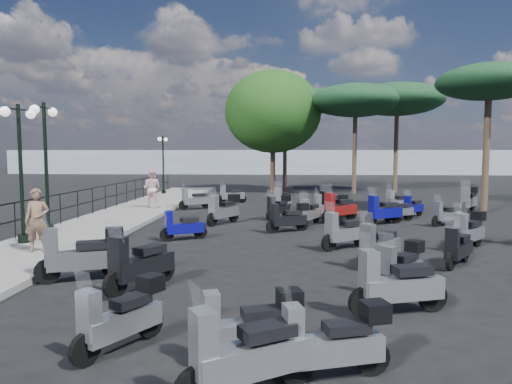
# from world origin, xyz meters

# --- Properties ---
(ground) EXTENTS (120.00, 120.00, 0.00)m
(ground) POSITION_xyz_m (0.00, 0.00, 0.00)
(ground) COLOR black
(ground) RESTS_ON ground
(sidewalk) EXTENTS (3.00, 30.00, 0.15)m
(sidewalk) POSITION_xyz_m (-6.50, 3.00, 0.07)
(sidewalk) COLOR #64615F
(sidewalk) RESTS_ON ground
(railing) EXTENTS (0.04, 26.04, 1.10)m
(railing) POSITION_xyz_m (-7.80, 2.80, 0.90)
(railing) COLOR black
(railing) RESTS_ON sidewalk
(lamp_post_0) EXTENTS (0.51, 1.12, 3.90)m
(lamp_post_0) POSITION_xyz_m (-7.24, -2.52, 2.37)
(lamp_post_0) COLOR black
(lamp_post_0) RESTS_ON sidewalk
(lamp_post_1) EXTENTS (0.38, 1.21, 4.12)m
(lamp_post_1) POSITION_xyz_m (-7.42, -0.82, 2.50)
(lamp_post_1) COLOR black
(lamp_post_1) RESTS_ON sidewalk
(lamp_post_2) EXTENTS (0.43, 1.04, 3.60)m
(lamp_post_2) POSITION_xyz_m (-7.41, 13.20, 2.20)
(lamp_post_2) COLOR black
(lamp_post_2) RESTS_ON sidewalk
(woman) EXTENTS (0.68, 0.54, 1.64)m
(woman) POSITION_xyz_m (-6.19, -3.63, 0.97)
(woman) COLOR brown
(woman) RESTS_ON sidewalk
(pedestrian_far) EXTENTS (0.97, 0.81, 1.78)m
(pedestrian_far) POSITION_xyz_m (-5.97, 5.85, 1.04)
(pedestrian_far) COLOR beige
(pedestrian_far) RESTS_ON sidewalk
(scooter_0) EXTENTS (0.94, 1.39, 1.23)m
(scooter_0) POSITION_xyz_m (-2.06, -8.96, 0.46)
(scooter_0) COLOR black
(scooter_0) RESTS_ON ground
(scooter_1) EXTENTS (1.76, 0.92, 1.46)m
(scooter_1) POSITION_xyz_m (-4.08, -5.71, 0.55)
(scooter_1) COLOR black
(scooter_1) RESTS_ON ground
(scooter_2) EXTENTS (1.36, 0.85, 1.19)m
(scooter_2) POSITION_xyz_m (-2.97, -1.14, 0.41)
(scooter_2) COLOR black
(scooter_2) RESTS_ON ground
(scooter_3) EXTENTS (1.11, 1.62, 1.44)m
(scooter_3) POSITION_xyz_m (-2.13, 2.13, 0.54)
(scooter_3) COLOR black
(scooter_3) RESTS_ON ground
(scooter_4) EXTENTS (1.40, 1.02, 1.30)m
(scooter_4) POSITION_xyz_m (-4.13, 6.49, 0.45)
(scooter_4) COLOR black
(scooter_4) RESTS_ON ground
(scooter_5) EXTENTS (1.51, 0.83, 1.28)m
(scooter_5) POSITION_xyz_m (-2.66, 9.14, 0.44)
(scooter_5) COLOR black
(scooter_5) RESTS_ON ground
(scooter_6) EXTENTS (1.53, 1.03, 1.38)m
(scooter_6) POSITION_xyz_m (-0.25, -10.09, 0.48)
(scooter_6) COLOR black
(scooter_6) RESTS_ON ground
(scooter_7) EXTENTS (1.03, 1.66, 1.46)m
(scooter_7) POSITION_xyz_m (-2.68, -6.24, 0.51)
(scooter_7) COLOR black
(scooter_7) RESTS_ON ground
(scooter_8) EXTENTS (1.47, 0.93, 1.28)m
(scooter_8) POSITION_xyz_m (0.29, 0.51, 0.48)
(scooter_8) COLOR black
(scooter_8) RESTS_ON ground
(scooter_9) EXTENTS (0.89, 1.49, 1.29)m
(scooter_9) POSITION_xyz_m (1.11, 2.08, 0.45)
(scooter_9) COLOR black
(scooter_9) RESTS_ON ground
(scooter_10) EXTENTS (1.01, 1.35, 1.23)m
(scooter_10) POSITION_xyz_m (-0.07, 3.55, 0.46)
(scooter_10) COLOR black
(scooter_10) RESTS_ON ground
(scooter_11) EXTENTS (0.92, 1.65, 1.39)m
(scooter_11) POSITION_xyz_m (0.10, 6.50, 0.53)
(scooter_11) COLOR black
(scooter_11) RESTS_ON ground
(scooter_12) EXTENTS (1.48, 0.67, 1.21)m
(scooter_12) POSITION_xyz_m (-0.28, -9.19, 0.46)
(scooter_12) COLOR black
(scooter_12) RESTS_ON ground
(scooter_13) EXTENTS (1.16, 1.24, 1.23)m
(scooter_13) POSITION_xyz_m (2.43, -5.99, 0.46)
(scooter_13) COLOR black
(scooter_13) RESTS_ON ground
(scooter_14) EXTENTS (1.43, 1.13, 1.37)m
(scooter_14) POSITION_xyz_m (1.84, -2.13, 0.48)
(scooter_14) COLOR black
(scooter_14) RESTS_ON ground
(scooter_15) EXTENTS (1.49, 1.29, 1.48)m
(scooter_15) POSITION_xyz_m (2.31, 2.96, 0.51)
(scooter_15) COLOR black
(scooter_15) RESTS_ON ground
(scooter_16) EXTENTS (1.59, 0.71, 1.29)m
(scooter_16) POSITION_xyz_m (2.02, 3.80, 0.49)
(scooter_16) COLOR black
(scooter_16) RESTS_ON ground
(scooter_17) EXTENTS (1.30, 1.09, 1.27)m
(scooter_17) POSITION_xyz_m (2.25, 5.69, 0.44)
(scooter_17) COLOR black
(scooter_17) RESTS_ON ground
(scooter_18) EXTENTS (1.75, 0.78, 1.43)m
(scooter_18) POSITION_xyz_m (2.03, -7.34, 0.50)
(scooter_18) COLOR black
(scooter_18) RESTS_ON ground
(scooter_19) EXTENTS (1.22, 1.32, 1.35)m
(scooter_19) POSITION_xyz_m (2.42, -3.98, 0.47)
(scooter_19) COLOR black
(scooter_19) RESTS_ON ground
(scooter_20) EXTENTS (1.02, 1.31, 1.24)m
(scooter_20) POSITION_xyz_m (4.29, -3.92, 0.43)
(scooter_20) COLOR black
(scooter_20) RESTS_ON ground
(scooter_21) EXTENTS (1.58, 1.05, 1.42)m
(scooter_21) POSITION_xyz_m (3.89, 2.36, 0.49)
(scooter_21) COLOR black
(scooter_21) RESTS_ON ground
(scooter_22) EXTENTS (1.34, 0.85, 1.18)m
(scooter_22) POSITION_xyz_m (4.68, 3.32, 0.41)
(scooter_22) COLOR black
(scooter_22) RESTS_ON ground
(scooter_23) EXTENTS (1.51, 0.96, 1.33)m
(scooter_23) POSITION_xyz_m (5.24, 5.70, 0.46)
(scooter_23) COLOR black
(scooter_23) RESTS_ON ground
(scooter_26) EXTENTS (1.30, 1.34, 1.35)m
(scooter_26) POSITION_xyz_m (5.33, -1.94, 0.51)
(scooter_26) COLOR black
(scooter_26) RESTS_ON ground
(scooter_28) EXTENTS (1.09, 1.14, 1.18)m
(scooter_28) POSITION_xyz_m (5.53, 4.42, 0.41)
(scooter_28) COLOR black
(scooter_28) RESTS_ON ground
(scooter_29) EXTENTS (1.25, 1.61, 1.49)m
(scooter_29) POSITION_xyz_m (8.51, 6.19, 0.56)
(scooter_29) COLOR black
(scooter_29) RESTS_ON ground
(scooter_30) EXTENTS (1.48, 0.67, 1.21)m
(scooter_30) POSITION_xyz_m (0.74, -9.62, 0.46)
(scooter_30) COLOR black
(scooter_30) RESTS_ON ground
(scooter_31) EXTENTS (1.34, 0.85, 1.18)m
(scooter_31) POSITION_xyz_m (6.14, 2.19, 0.41)
(scooter_31) COLOR black
(scooter_31) RESTS_ON ground
(broadleaf_tree) EXTENTS (6.54, 6.54, 8.22)m
(broadleaf_tree) POSITION_xyz_m (-0.63, 16.25, 5.43)
(broadleaf_tree) COLOR #38281E
(broadleaf_tree) RESTS_ON ground
(pine_0) EXTENTS (6.04, 6.04, 7.12)m
(pine_0) POSITION_xyz_m (4.74, 15.33, 6.04)
(pine_0) COLOR #38281E
(pine_0) RESTS_ON ground
(pine_1) EXTENTS (6.18, 6.18, 7.31)m
(pine_1) POSITION_xyz_m (7.64, 16.40, 6.21)
(pine_1) COLOR #38281E
(pine_1) RESTS_ON ground
(pine_2) EXTENTS (6.80, 6.80, 7.35)m
(pine_2) POSITION_xyz_m (0.19, 17.26, 6.15)
(pine_2) COLOR #38281E
(pine_2) RESTS_ON ground
(pine_3) EXTENTS (4.43, 4.43, 6.51)m
(pine_3) POSITION_xyz_m (8.93, 5.61, 5.69)
(pine_3) COLOR #38281E
(pine_3) RESTS_ON ground
(distant_hills) EXTENTS (70.00, 8.00, 3.00)m
(distant_hills) POSITION_xyz_m (0.00, 45.00, 1.50)
(distant_hills) COLOR gray
(distant_hills) RESTS_ON ground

